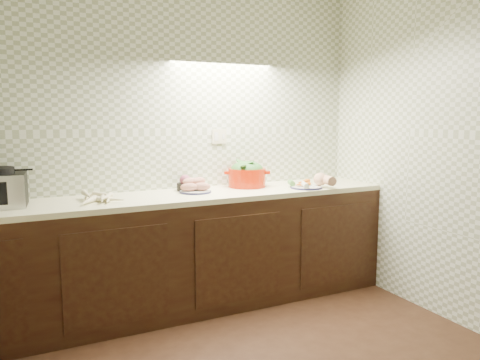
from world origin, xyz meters
name	(u,v)px	position (x,y,z in m)	size (l,w,h in m)	color
room	(265,86)	(0.00, 0.00, 1.63)	(3.60, 3.60, 2.60)	black
counter	(93,309)	(-0.68, 0.68, 0.45)	(3.60, 3.60, 0.90)	black
parsnip_pile	(94,198)	(-0.53, 1.47, 0.93)	(0.31, 0.32, 0.08)	beige
sweet_potato_plate	(195,187)	(0.24, 1.55, 0.94)	(0.25, 0.25, 0.12)	#1C1A45
onion_bowl	(187,185)	(0.21, 1.66, 0.95)	(0.17, 0.17, 0.13)	black
dutch_oven	(247,174)	(0.73, 1.62, 1.01)	(0.41, 0.41, 0.22)	#AD1D04
veg_plate	(312,182)	(1.19, 1.34, 0.94)	(0.35, 0.31, 0.12)	#1C1A45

